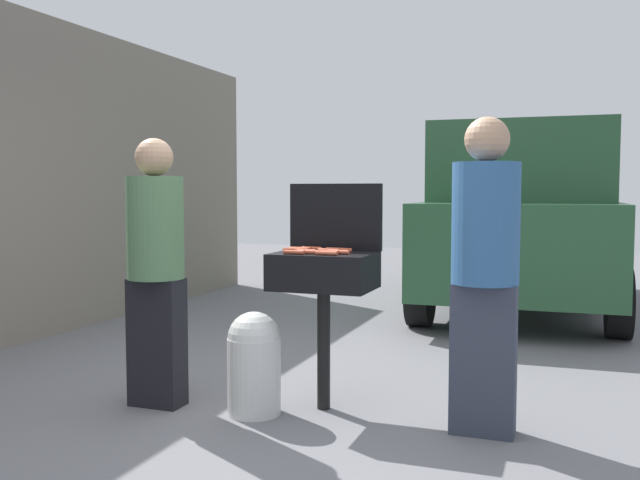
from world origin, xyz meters
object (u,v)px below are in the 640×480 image
at_px(hot_dog_3, 336,250).
at_px(hot_dog_10, 300,249).
at_px(hot_dog_6, 294,250).
at_px(hot_dog_9, 326,253).
at_px(hot_dog_4, 329,251).
at_px(propane_tank, 254,361).
at_px(hot_dog_7, 306,251).
at_px(person_right, 485,264).
at_px(bbq_grill, 324,277).
at_px(hot_dog_12, 299,249).
at_px(person_left, 156,262).
at_px(hot_dog_5, 339,252).
at_px(parked_minivan, 524,218).
at_px(hot_dog_11, 312,249).
at_px(hot_dog_1, 294,252).
at_px(hot_dog_8, 328,252).
at_px(hot_dog_2, 328,250).
at_px(hot_dog_13, 341,250).
at_px(hot_dog_0, 308,252).

relative_size(hot_dog_3, hot_dog_10, 1.00).
height_order(hot_dog_6, hot_dog_9, same).
xyz_separation_m(hot_dog_4, propane_tank, (-0.39, -0.24, -0.65)).
relative_size(hot_dog_7, propane_tank, 0.21).
distance_m(hot_dog_4, person_right, 0.95).
bearing_deg(bbq_grill, hot_dog_12, 165.19).
xyz_separation_m(hot_dog_12, person_left, (-0.81, -0.33, -0.07)).
height_order(hot_dog_5, parked_minivan, parked_minivan).
relative_size(hot_dog_3, hot_dog_5, 1.00).
distance_m(hot_dog_11, person_left, 0.97).
height_order(hot_dog_5, hot_dog_12, same).
relative_size(hot_dog_9, parked_minivan, 0.03).
bearing_deg(hot_dog_9, hot_dog_3, 95.39).
xyz_separation_m(hot_dog_1, hot_dog_9, (0.20, 0.00, 0.00)).
relative_size(hot_dog_11, hot_dog_12, 1.00).
relative_size(hot_dog_8, person_left, 0.08).
height_order(hot_dog_9, parked_minivan, parked_minivan).
relative_size(hot_dog_6, parked_minivan, 0.03).
height_order(hot_dog_1, hot_dog_2, same).
bearing_deg(hot_dog_12, propane_tank, -121.90).
bearing_deg(person_left, hot_dog_8, -3.24).
bearing_deg(hot_dog_10, hot_dog_6, -95.27).
distance_m(hot_dog_2, propane_tank, 0.80).
bearing_deg(hot_dog_12, hot_dog_13, 5.09).
distance_m(hot_dog_2, hot_dog_6, 0.21).
distance_m(hot_dog_13, propane_tank, 0.85).
relative_size(hot_dog_9, person_left, 0.08).
height_order(propane_tank, parked_minivan, parked_minivan).
distance_m(hot_dog_2, hot_dog_5, 0.13).
relative_size(hot_dog_10, parked_minivan, 0.03).
height_order(hot_dog_13, person_right, person_right).
relative_size(bbq_grill, parked_minivan, 0.22).
bearing_deg(hot_dog_11, hot_dog_9, -54.60).
xyz_separation_m(hot_dog_9, hot_dog_10, (-0.25, 0.23, 0.00)).
height_order(bbq_grill, hot_dog_6, hot_dog_6).
relative_size(hot_dog_4, parked_minivan, 0.03).
xyz_separation_m(hot_dog_1, hot_dog_12, (-0.05, 0.20, 0.00)).
bearing_deg(hot_dog_11, hot_dog_10, -143.33).
xyz_separation_m(hot_dog_4, hot_dog_10, (-0.22, 0.08, 0.00)).
distance_m(hot_dog_6, parked_minivan, 4.44).
bearing_deg(person_left, parked_minivan, 53.43).
xyz_separation_m(hot_dog_0, hot_dog_8, (0.12, 0.03, 0.00)).
height_order(hot_dog_5, hot_dog_8, same).
xyz_separation_m(hot_dog_7, propane_tank, (-0.26, -0.18, -0.65)).
bearing_deg(hot_dog_13, hot_dog_9, -94.22).
relative_size(hot_dog_7, hot_dog_13, 1.00).
relative_size(hot_dog_8, hot_dog_9, 1.00).
height_order(hot_dog_12, propane_tank, hot_dog_12).
bearing_deg(hot_dog_0, hot_dog_5, 18.04).
distance_m(hot_dog_12, parked_minivan, 4.38).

